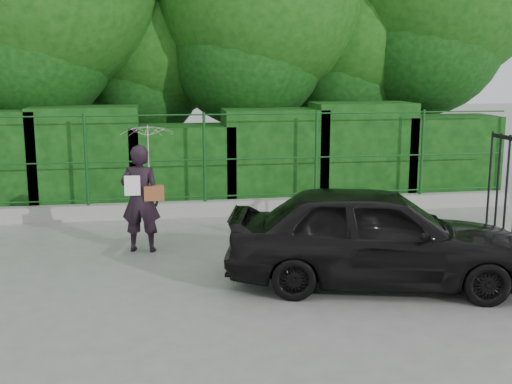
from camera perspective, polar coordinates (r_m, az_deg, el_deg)
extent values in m
plane|color=gray|center=(8.75, -4.70, -8.92)|extent=(80.00, 80.00, 0.00)
cube|color=#9E9E99|center=(13.03, -6.29, -1.53)|extent=(14.00, 0.25, 0.30)
cylinder|color=#124417|center=(12.89, -14.86, 2.77)|extent=(0.06, 0.06, 1.80)
cylinder|color=#124417|center=(12.87, -4.61, 3.09)|extent=(0.06, 0.06, 1.80)
cylinder|color=#124417|center=(13.25, 5.37, 3.31)|extent=(0.06, 0.06, 1.80)
cylinder|color=#124417|center=(14.00, 14.54, 3.43)|extent=(0.06, 0.06, 1.80)
cylinder|color=#124417|center=(12.98, -6.31, -0.45)|extent=(13.60, 0.03, 0.03)
cylinder|color=#124417|center=(12.85, -6.38, 2.82)|extent=(13.60, 0.03, 0.03)
cylinder|color=#124417|center=(12.75, -6.47, 6.83)|extent=(13.60, 0.03, 0.03)
cube|color=black|center=(13.90, -14.86, 2.88)|extent=(2.20, 1.20, 2.17)
cube|color=black|center=(13.88, -6.57, 2.30)|extent=(2.20, 1.20, 1.75)
cube|color=black|center=(14.08, 1.58, 3.17)|extent=(2.20, 1.20, 2.08)
cube|color=black|center=(14.58, 9.34, 3.54)|extent=(2.20, 1.20, 2.20)
cube|color=black|center=(15.35, 16.44, 3.02)|extent=(2.20, 1.20, 1.89)
cylinder|color=black|center=(15.60, -18.17, 7.87)|extent=(0.36, 0.36, 4.50)
cylinder|color=black|center=(16.76, -8.84, 6.33)|extent=(0.36, 0.36, 3.25)
sphere|color=#14470F|center=(16.71, -9.04, 13.01)|extent=(3.90, 3.90, 3.90)
cylinder|color=black|center=(15.94, 0.25, 8.03)|extent=(0.36, 0.36, 4.25)
cylinder|color=black|center=(17.22, 8.15, 6.90)|extent=(0.36, 0.36, 3.50)
sphere|color=#14470F|center=(17.20, 8.35, 13.89)|extent=(4.20, 4.20, 4.20)
cylinder|color=black|center=(17.52, 14.94, 8.76)|extent=(0.36, 0.36, 4.75)
cylinder|color=black|center=(10.33, 21.31, -0.49)|extent=(0.04, 0.04, 1.90)
cylinder|color=black|center=(10.54, 20.63, -0.22)|extent=(0.04, 0.04, 1.90)
cylinder|color=black|center=(10.75, 19.98, 0.04)|extent=(0.04, 0.04, 1.90)
imported|color=black|center=(10.57, -10.23, -0.58)|extent=(0.72, 0.55, 1.76)
imported|color=silver|center=(10.48, -9.55, 3.82)|extent=(0.86, 0.88, 0.79)
cube|color=brown|center=(10.47, -9.05, -0.09)|extent=(0.32, 0.15, 0.24)
cube|color=white|center=(10.41, -10.94, 0.56)|extent=(0.25, 0.02, 0.32)
imported|color=black|center=(9.01, 10.64, -3.81)|extent=(4.39, 2.60, 1.40)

